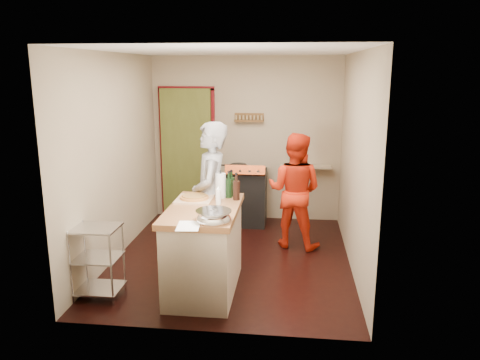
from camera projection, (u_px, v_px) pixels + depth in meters
The scene contains 10 objects.
floor at pixel (232, 258), 6.07m from camera, with size 3.50×3.50×0.00m, color black.
back_wall at pixel (207, 149), 7.60m from camera, with size 3.00×0.44×2.60m.
left_wall at pixel (115, 157), 5.93m from camera, with size 0.04×3.50×2.60m, color tan.
right_wall at pixel (355, 163), 5.60m from camera, with size 0.04×3.50×2.60m, color tan.
ceiling at pixel (231, 50), 5.46m from camera, with size 3.00×3.50×0.02m, color white.
stove at pixel (247, 196), 7.34m from camera, with size 0.60×0.63×1.00m.
wire_shelving at pixel (97, 259), 4.95m from camera, with size 0.48×0.40×0.80m.
island at pixel (204, 247), 5.10m from camera, with size 0.75×1.41×1.26m.
person_stripe at pixel (210, 198), 5.55m from camera, with size 0.66×0.43×1.81m, color #B7B7BC.
person_red at pixel (294, 191), 6.34m from camera, with size 0.76×0.60×1.57m, color red.
Camera 1 is at (0.75, -5.62, 2.40)m, focal length 35.00 mm.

